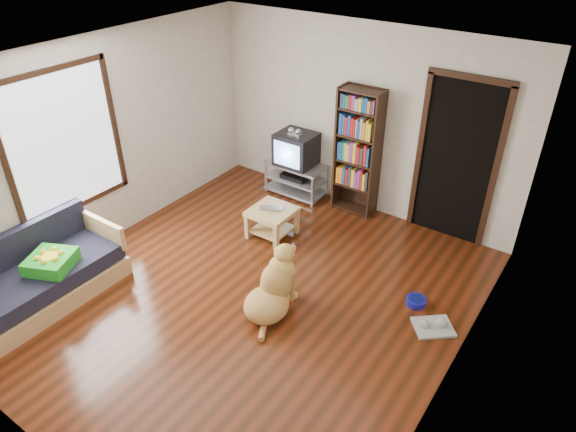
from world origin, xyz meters
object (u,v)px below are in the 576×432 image
Objects in this scene: laptop at (271,210)px; dog_bowl at (416,301)px; green_cushion at (51,262)px; tv_stand at (296,177)px; crt_tv at (297,148)px; coffee_table at (272,218)px; bookshelf at (358,146)px; sofa at (40,280)px; dog at (274,289)px; grey_rag at (433,327)px.

laptop is 1.34× the size of dog_bowl.
green_cushion is 3.62m from tv_stand.
crt_tv is 1.31m from coffee_table.
sofa is (-1.92, -3.72, -0.74)m from bookshelf.
crt_tv is at bearing 78.05° from laptop.
crt_tv reaches higher than dog.
coffee_table is 1.45m from dog.
green_cushion is at bearing -152.16° from grey_rag.
green_cushion is 0.25× the size of bookshelf.
green_cushion is 0.29m from sofa.
crt_tv is (0.00, 0.02, 0.47)m from tv_stand.
dog is at bearing -61.46° from crt_tv.
grey_rag is (0.30, -0.25, -0.03)m from dog_bowl.
sofa is (-3.79, -2.05, 0.25)m from grey_rag.
coffee_table reaches higher than dog_bowl.
dog_bowl reaches higher than grey_rag.
laptop is at bearing 61.09° from sofa.
tv_stand is 0.47m from crt_tv.
tv_stand is 2.62m from dog.
coffee_table is 0.59× the size of dog.
sofa reaches higher than laptop.
sofa is (-3.49, -2.30, 0.22)m from dog_bowl.
dog_bowl is 0.24× the size of tv_stand.
dog is (2.11, 1.22, -0.22)m from green_cushion.
sofa is at bearing -117.32° from bookshelf.
sofa reaches higher than dog_bowl.
bookshelf is at bearing 65.41° from coffee_table.
green_cushion is at bearing -117.46° from coffee_table.
crt_tv is at bearing 75.07° from sofa.
sofa reaches higher than tv_stand.
crt_tv is (-2.82, 1.60, 0.73)m from grey_rag.
crt_tv is 0.99m from bookshelf.
bookshelf is (0.95, 0.09, 0.73)m from tv_stand.
crt_tv reaches higher than sofa.
sofa is at bearing -105.02° from tv_stand.
bookshelf reaches higher than dog.
green_cushion is 0.49× the size of dog.
dog_bowl is (2.13, -0.16, -0.37)m from laptop.
dog_bowl is at bearing -34.32° from laptop.
tv_stand is at bearing 78.37° from laptop.
bookshelf reaches higher than grey_rag.
coffee_table is at bearing -71.53° from crt_tv.
grey_rag is (3.67, 1.94, -0.48)m from green_cushion.
dog is (1.26, -2.30, 0.01)m from tv_stand.
tv_stand reaches higher than laptop.
dog is at bearing -52.99° from coffee_table.
dog is (-1.56, -0.72, 0.26)m from grey_rag.
dog_bowl is 0.55× the size of grey_rag.
dog is (1.26, -2.32, -0.46)m from crt_tv.
dog is at bearing -61.23° from tv_stand.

